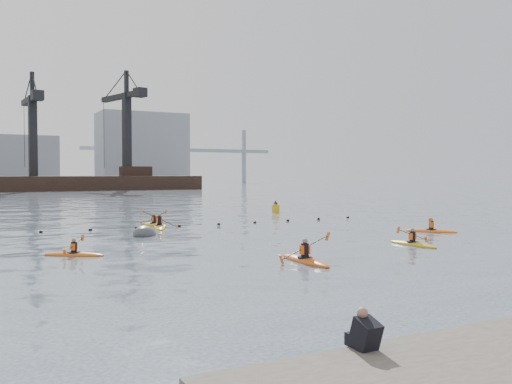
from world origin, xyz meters
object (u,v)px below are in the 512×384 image
at_px(kayaker_2, 74,254).
at_px(kayaker_4, 431,230).
at_px(kayaker_0, 305,259).
at_px(kayaker_1, 412,243).
at_px(kayaker_3, 160,226).
at_px(kayaker_5, 154,224).
at_px(nav_buoy, 276,208).
at_px(mooring_buoy, 145,235).

xyz_separation_m(kayaker_2, kayaker_4, (21.77, -0.32, 0.01)).
distance_m(kayaker_0, kayaker_1, 8.06).
distance_m(kayaker_3, kayaker_4, 17.91).
bearing_deg(kayaker_0, kayaker_5, 94.06).
relative_size(kayaker_1, kayaker_3, 0.87).
bearing_deg(nav_buoy, kayaker_5, -153.43).
height_order(kayaker_0, kayaker_4, kayaker_0).
height_order(kayaker_0, kayaker_3, kayaker_3).
xyz_separation_m(kayaker_3, kayaker_5, (0.19, 1.88, -0.01)).
relative_size(kayaker_1, mooring_buoy, 1.43).
bearing_deg(kayaker_3, mooring_buoy, -104.46).
height_order(kayaker_4, kayaker_5, kayaker_5).
xyz_separation_m(kayaker_2, nav_buoy, (21.56, 19.12, 0.31)).
distance_m(kayaker_1, nav_buoy, 24.22).
bearing_deg(nav_buoy, kayaker_3, -147.99).
relative_size(kayaker_5, mooring_buoy, 1.44).
xyz_separation_m(kayaker_1, kayaker_4, (5.61, 4.16, -0.00)).
relative_size(kayaker_3, kayaker_4, 1.28).
distance_m(kayaker_0, mooring_buoy, 13.20).
height_order(kayaker_3, nav_buoy, kayaker_3).
bearing_deg(nav_buoy, kayaker_4, -89.39).
distance_m(mooring_buoy, nav_buoy, 20.71).
xyz_separation_m(kayaker_0, kayaker_1, (7.85, 1.86, -0.01)).
xyz_separation_m(kayaker_1, mooring_buoy, (-10.98, 10.95, -0.10)).
bearing_deg(kayaker_2, kayaker_1, -70.99).
bearing_deg(kayaker_3, kayaker_4, -20.95).
bearing_deg(kayaker_5, kayaker_1, -77.11).
bearing_deg(kayaker_2, kayaker_5, 2.82).
bearing_deg(kayaker_5, mooring_buoy, -127.03).
height_order(kayaker_0, kayaker_5, kayaker_0).
xyz_separation_m(kayaker_4, mooring_buoy, (-16.60, 6.79, -0.10)).
height_order(kayaker_2, kayaker_5, kayaker_5).
bearing_deg(mooring_buoy, nav_buoy, 37.66).
bearing_deg(kayaker_4, kayaker_3, -75.31).
height_order(kayaker_1, kayaker_4, kayaker_1).
relative_size(kayaker_2, mooring_buoy, 1.18).
height_order(kayaker_2, kayaker_4, kayaker_4).
bearing_deg(kayaker_3, kayaker_2, -110.57).
bearing_deg(mooring_buoy, kayaker_4, -22.25).
xyz_separation_m(kayaker_5, mooring_buoy, (-2.28, -5.59, -0.10)).
bearing_deg(nav_buoy, kayaker_1, -102.90).
height_order(kayaker_1, kayaker_3, kayaker_3).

